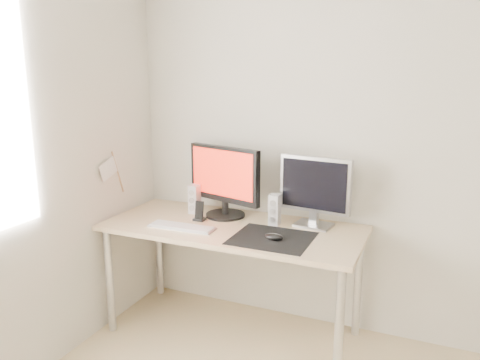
% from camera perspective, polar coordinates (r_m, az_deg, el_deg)
% --- Properties ---
extents(wall_back, '(3.50, 0.00, 3.50)m').
position_cam_1_polar(wall_back, '(2.92, 19.11, 4.23)').
color(wall_back, silver).
rests_on(wall_back, ground).
extents(mousepad, '(0.45, 0.40, 0.00)m').
position_cam_1_polar(mousepad, '(2.70, 3.95, -7.10)').
color(mousepad, black).
rests_on(mousepad, desk).
extents(mouse, '(0.11, 0.06, 0.04)m').
position_cam_1_polar(mouse, '(2.66, 4.14, -6.94)').
color(mouse, black).
rests_on(mouse, mousepad).
extents(desk, '(1.60, 0.70, 0.73)m').
position_cam_1_polar(desk, '(2.94, -0.91, -7.04)').
color(desk, '#D1B587').
rests_on(desk, ground).
extents(main_monitor, '(0.54, 0.32, 0.47)m').
position_cam_1_polar(main_monitor, '(3.03, -1.93, 0.13)').
color(main_monitor, black).
rests_on(main_monitor, desk).
extents(second_monitor, '(0.45, 0.19, 0.43)m').
position_cam_1_polar(second_monitor, '(2.88, 9.11, -1.01)').
color(second_monitor, '#AEAEB1').
rests_on(second_monitor, desk).
extents(speaker_left, '(0.06, 0.08, 0.19)m').
position_cam_1_polar(speaker_left, '(3.16, -5.57, -2.33)').
color(speaker_left, white).
rests_on(speaker_left, desk).
extents(speaker_right, '(0.06, 0.08, 0.19)m').
position_cam_1_polar(speaker_right, '(2.91, 4.25, -3.63)').
color(speaker_right, white).
rests_on(speaker_right, desk).
extents(keyboard, '(0.42, 0.13, 0.02)m').
position_cam_1_polar(keyboard, '(2.89, -7.12, -5.67)').
color(keyboard, silver).
rests_on(keyboard, desk).
extents(phone_dock, '(0.07, 0.06, 0.13)m').
position_cam_1_polar(phone_dock, '(3.01, -4.97, -4.22)').
color(phone_dock, black).
rests_on(phone_dock, desk).
extents(pennant, '(0.01, 0.23, 0.29)m').
position_cam_1_polar(pennant, '(3.12, -15.40, 1.22)').
color(pennant, '#A57F54').
rests_on(pennant, wall_left).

